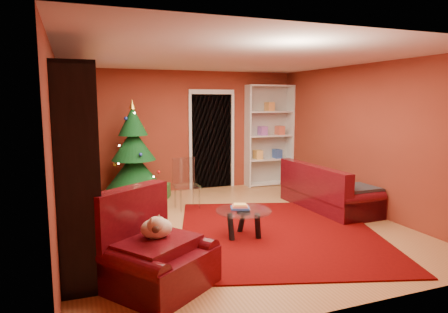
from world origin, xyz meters
name	(u,v)px	position (x,y,z in m)	size (l,w,h in m)	color
floor	(233,227)	(0.00, 0.00, -0.03)	(5.00, 5.50, 0.05)	#9F683B
ceiling	(234,56)	(0.00, 0.00, 2.62)	(5.00, 5.50, 0.05)	silver
wall_back	(185,131)	(0.00, 2.77, 1.30)	(5.00, 0.05, 2.60)	maroon
wall_left	(56,151)	(-2.52, 0.00, 1.30)	(0.05, 5.50, 2.60)	maroon
wall_right	(365,138)	(2.52, 0.00, 1.30)	(0.05, 5.50, 2.60)	maroon
doorway	(212,142)	(0.60, 2.73, 1.05)	(1.06, 0.60, 2.16)	black
rug	(278,232)	(0.49, -0.59, 0.01)	(2.88, 3.37, 0.02)	#540302
media_unit	(77,161)	(-2.27, -0.12, 1.17)	(0.47, 3.06, 2.35)	black
christmas_tree	(134,152)	(-1.21, 2.15, 0.96)	(1.12, 1.12, 1.99)	#093413
gift_box_teal	(122,196)	(-1.49, 1.94, 0.16)	(0.32, 0.32, 0.32)	#136863
gift_box_green	(163,190)	(-0.64, 2.23, 0.14)	(0.28, 0.28, 0.28)	#265B25
gift_box_red	(129,194)	(-1.30, 2.33, 0.10)	(0.20, 0.20, 0.20)	#AC1A17
white_bookshelf	(269,136)	(1.95, 2.57, 1.15)	(1.10, 0.40, 2.37)	white
armchair	(157,249)	(-1.54, -1.67, 0.42)	(1.07, 1.07, 0.84)	#43080E
dog	(157,228)	(-1.53, -1.60, 0.62)	(0.40, 0.30, 0.27)	beige
sofa	(329,186)	(2.02, 0.31, 0.42)	(1.95, 0.88, 0.84)	#43080E
coffee_table	(244,223)	(-0.08, -0.58, 0.21)	(0.80, 0.80, 0.50)	gray
acrylic_chair	(187,186)	(-0.41, 1.20, 0.42)	(0.43, 0.46, 0.83)	#66605B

